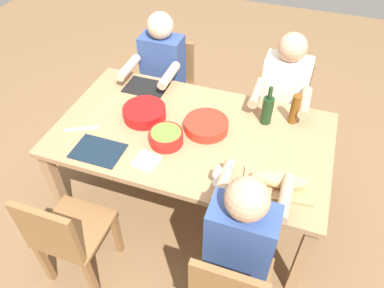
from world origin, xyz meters
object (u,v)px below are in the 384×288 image
object	(u,v)px
serving_bowl_fruit	(144,112)
napkin_stack	(146,161)
beer_bottle	(295,109)
cutting_board	(278,185)
chair_far_right	(281,104)
chair_far_left	(170,82)
bread_loaf	(279,179)
chair_near_left	(65,235)
wine_glass	(219,170)
serving_bowl_pasta	(206,125)
wine_bottle	(267,110)
dining_table	(192,140)
diner_far_right	(282,96)
diner_near_right	(241,239)
diner_far_left	(161,72)
serving_bowl_salad	(166,137)

from	to	relation	value
serving_bowl_fruit	napkin_stack	world-z (taller)	serving_bowl_fruit
beer_bottle	cutting_board	bearing A→B (deg)	-89.47
chair_far_right	cutting_board	size ratio (longest dim) A/B	2.12
chair_far_left	bread_loaf	world-z (taller)	same
chair_near_left	wine_glass	world-z (taller)	wine_glass
serving_bowl_pasta	wine_bottle	bearing A→B (deg)	30.03
dining_table	serving_bowl_fruit	distance (m)	0.39
diner_far_right	beer_bottle	world-z (taller)	diner_far_right
diner_near_right	beer_bottle	size ratio (longest dim) A/B	5.45
cutting_board	bread_loaf	xyz separation A→B (m)	(0.00, 0.00, 0.06)
chair_far_left	beer_bottle	xyz separation A→B (m)	(1.13, -0.52, 0.37)
serving_bowl_pasta	chair_near_left	bearing A→B (deg)	-122.93
chair_far_right	serving_bowl_fruit	distance (m)	1.23
diner_far_left	wine_bottle	world-z (taller)	diner_far_left
diner_far_left	bread_loaf	distance (m)	1.48
diner_far_left	beer_bottle	distance (m)	1.19
serving_bowl_pasta	wine_glass	bearing A→B (deg)	-64.16
dining_table	bread_loaf	world-z (taller)	bread_loaf
chair_far_right	serving_bowl_salad	world-z (taller)	chair_far_right
diner_far_right	cutting_board	size ratio (longest dim) A/B	3.00
diner_near_right	serving_bowl_salad	world-z (taller)	diner_near_right
serving_bowl_salad	wine_glass	world-z (taller)	wine_glass
serving_bowl_pasta	beer_bottle	size ratio (longest dim) A/B	1.36
dining_table	serving_bowl_pasta	distance (m)	0.15
wine_bottle	dining_table	bearing A→B (deg)	-148.93
diner_far_left	diner_near_right	size ratio (longest dim) A/B	1.00
chair_far_left	napkin_stack	world-z (taller)	chair_far_left
dining_table	diner_far_right	bearing A→B (deg)	52.75
chair_near_left	serving_bowl_salad	world-z (taller)	chair_near_left
serving_bowl_pasta	wine_glass	size ratio (longest dim) A/B	1.80
diner_near_right	napkin_stack	world-z (taller)	diner_near_right
diner_near_right	chair_near_left	xyz separation A→B (m)	(-1.01, -0.18, -0.21)
chair_far_left	chair_near_left	distance (m)	1.70
diner_far_right	diner_near_right	bearing A→B (deg)	-90.00
chair_far_left	serving_bowl_pasta	size ratio (longest dim) A/B	2.84
chair_far_right	serving_bowl_pasta	bearing A→B (deg)	-118.26
chair_far_right	serving_bowl_salad	distance (m)	1.22
dining_table	napkin_stack	size ratio (longest dim) A/B	13.18
chair_far_right	chair_near_left	bearing A→B (deg)	-120.81
diner_far_left	bread_loaf	xyz separation A→B (m)	(1.13, -0.95, 0.11)
serving_bowl_pasta	wine_bottle	xyz separation A→B (m)	(0.36, 0.21, 0.07)
dining_table	serving_bowl_fruit	xyz separation A→B (m)	(-0.37, 0.04, 0.12)
dining_table	wine_glass	world-z (taller)	wine_glass
serving_bowl_pasta	wine_glass	distance (m)	0.49
diner_near_right	cutting_board	bearing A→B (deg)	72.88
chair_far_left	diner_near_right	world-z (taller)	diner_near_right
diner_far_left	serving_bowl_pasta	size ratio (longest dim) A/B	4.01
chair_far_right	diner_far_right	xyz separation A→B (m)	(0.00, -0.18, 0.21)
diner_far_left	bread_loaf	world-z (taller)	diner_far_left
serving_bowl_fruit	chair_far_right	bearing A→B (deg)	42.87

